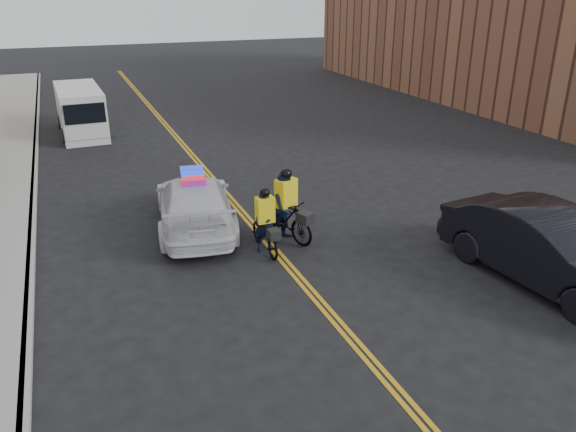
% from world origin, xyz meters
% --- Properties ---
extents(ground, '(120.00, 120.00, 0.00)m').
position_xyz_m(ground, '(0.00, 0.00, 0.00)').
color(ground, black).
rests_on(ground, ground).
extents(center_line_left, '(0.10, 60.00, 0.01)m').
position_xyz_m(center_line_left, '(-0.08, 8.00, 0.01)').
color(center_line_left, '#C89017').
rests_on(center_line_left, ground).
extents(center_line_right, '(0.10, 60.00, 0.01)m').
position_xyz_m(center_line_right, '(0.08, 8.00, 0.01)').
color(center_line_right, '#C89017').
rests_on(center_line_right, ground).
extents(curb, '(0.20, 60.00, 0.15)m').
position_xyz_m(curb, '(-6.00, 8.00, 0.07)').
color(curb, '#999790').
rests_on(curb, ground).
extents(building_across, '(12.00, 30.00, 11.00)m').
position_xyz_m(building_across, '(22.00, 18.00, 5.50)').
color(building_across, brown).
rests_on(building_across, ground).
extents(police_cruiser, '(2.94, 5.46, 1.66)m').
position_xyz_m(police_cruiser, '(-1.58, 4.49, 0.76)').
color(police_cruiser, white).
rests_on(police_cruiser, ground).
extents(dark_sedan, '(2.45, 5.58, 1.78)m').
position_xyz_m(dark_sedan, '(5.31, -1.78, 0.89)').
color(dark_sedan, black).
rests_on(dark_sedan, ground).
extents(cargo_van, '(2.13, 5.20, 2.15)m').
position_xyz_m(cargo_van, '(-3.93, 17.24, 1.05)').
color(cargo_van, silver).
rests_on(cargo_van, ground).
extents(cyclist_near, '(0.64, 1.80, 1.76)m').
position_xyz_m(cyclist_near, '(-0.21, 2.30, 0.61)').
color(cyclist_near, black).
rests_on(cyclist_near, ground).
extents(cyclist_far, '(1.29, 2.10, 2.06)m').
position_xyz_m(cyclist_far, '(0.56, 2.75, 0.81)').
color(cyclist_far, black).
rests_on(cyclist_far, ground).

